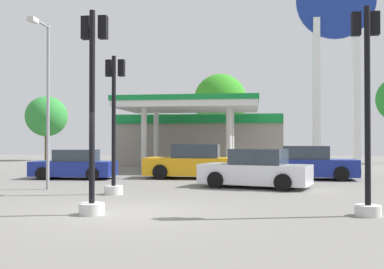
{
  "coord_description": "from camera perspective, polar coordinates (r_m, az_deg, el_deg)",
  "views": [
    {
      "loc": [
        3.22,
        -11.17,
        1.8
      ],
      "look_at": [
        0.06,
        12.48,
        2.14
      ],
      "focal_mm": 42.71,
      "sensor_mm": 36.0,
      "label": 1
    }
  ],
  "objects": [
    {
      "name": "ground_plane",
      "position": [
        11.76,
        -8.48,
        -9.6
      ],
      "size": [
        90.0,
        90.0,
        0.0
      ],
      "primitive_type": "plane",
      "color": "slate",
      "rests_on": "ground"
    },
    {
      "name": "gas_station",
      "position": [
        32.64,
        0.95,
        -0.27
      ],
      "size": [
        11.57,
        11.55,
        4.34
      ],
      "color": "gray",
      "rests_on": "ground"
    },
    {
      "name": "station_pole_sign",
      "position": [
        29.66,
        17.53,
        13.56
      ],
      "size": [
        4.7,
        0.56,
        14.07
      ],
      "color": "white",
      "rests_on": "ground"
    },
    {
      "name": "car_0",
      "position": [
        22.46,
        -14.51,
        -3.77
      ],
      "size": [
        3.92,
        1.85,
        1.39
      ],
      "color": "black",
      "rests_on": "ground"
    },
    {
      "name": "car_1",
      "position": [
        22.02,
        0.2,
        -3.55
      ],
      "size": [
        4.61,
        2.13,
        1.65
      ],
      "color": "black",
      "rests_on": "ground"
    },
    {
      "name": "car_2",
      "position": [
        22.14,
        14.3,
        -3.61
      ],
      "size": [
        4.48,
        2.21,
        1.57
      ],
      "color": "black",
      "rests_on": "ground"
    },
    {
      "name": "car_6",
      "position": [
        17.81,
        7.93,
        -4.42
      ],
      "size": [
        4.49,
        2.86,
        1.49
      ],
      "color": "black",
      "rests_on": "ground"
    },
    {
      "name": "traffic_signal_0",
      "position": [
        11.47,
        -12.3,
        0.87
      ],
      "size": [
        0.65,
        0.67,
        5.01
      ],
      "color": "silver",
      "rests_on": "ground"
    },
    {
      "name": "traffic_signal_1",
      "position": [
        11.79,
        21.02,
        1.27
      ],
      "size": [
        0.65,
        0.67,
        5.05
      ],
      "color": "silver",
      "rests_on": "ground"
    },
    {
      "name": "traffic_signal_2",
      "position": [
        15.65,
        -9.7,
        -0.3
      ],
      "size": [
        0.65,
        0.67,
        4.67
      ],
      "color": "silver",
      "rests_on": "ground"
    },
    {
      "name": "tree_0",
      "position": [
        44.27,
        -17.71,
        2.16
      ],
      "size": [
        3.82,
        3.82,
        5.93
      ],
      "color": "brown",
      "rests_on": "ground"
    },
    {
      "name": "tree_1",
      "position": [
        38.53,
        3.54,
        4.17
      ],
      "size": [
        4.48,
        4.48,
        7.44
      ],
      "color": "brown",
      "rests_on": "ground"
    },
    {
      "name": "corner_streetlamp",
      "position": [
        17.72,
        -17.84,
        5.58
      ],
      "size": [
        0.24,
        1.48,
        6.16
      ],
      "color": "gray",
      "rests_on": "ground"
    }
  ]
}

